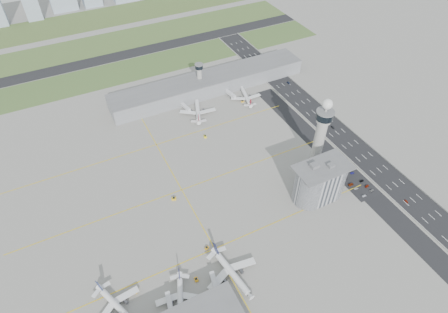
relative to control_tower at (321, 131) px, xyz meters
name	(u,v)px	position (x,y,z in m)	size (l,w,h in m)	color
ground	(244,198)	(-72.00, -8.00, -35.04)	(1000.00, 1000.00, 0.00)	#99968E
grass_strip_0	(134,69)	(-92.00, 217.00, -35.00)	(480.00, 50.00, 0.08)	#3A5528
grass_strip_1	(116,42)	(-92.00, 292.00, -35.00)	(480.00, 60.00, 0.08)	#4A6D33
grass_strip_2	(101,18)	(-92.00, 372.00, -35.00)	(480.00, 70.00, 0.08)	#526C33
runway	(125,55)	(-92.00, 254.00, -34.98)	(480.00, 22.00, 0.10)	black
highway	(359,153)	(43.00, -8.00, -34.99)	(28.00, 500.00, 0.10)	black
barrier_left	(347,157)	(29.00, -8.00, -34.44)	(0.60, 500.00, 1.20)	#9E9E99
barrier_right	(372,147)	(57.00, -8.00, -34.44)	(0.60, 500.00, 1.20)	#9E9E99
landside_road	(344,169)	(18.00, -18.00, -35.00)	(18.00, 260.00, 0.08)	black
parking_lot	(352,179)	(16.00, -30.00, -34.99)	(20.00, 44.00, 0.10)	black
taxiway_line_h_0	(215,249)	(-112.00, -38.00, -35.04)	(260.00, 0.60, 0.01)	yellow
taxiway_line_h_1	(182,190)	(-112.00, 22.00, -35.04)	(260.00, 0.60, 0.01)	yellow
taxiway_line_h_2	(156,145)	(-112.00, 82.00, -35.04)	(260.00, 0.60, 0.01)	yellow
taxiway_line_v	(182,190)	(-112.00, 22.00, -35.04)	(0.60, 260.00, 0.01)	yellow
control_tower	(321,131)	(0.00, 0.00, 0.00)	(14.00, 14.00, 64.50)	#ADAAA5
secondary_tower	(199,75)	(-42.00, 142.00, -16.24)	(8.60, 8.60, 31.90)	#ADAAA5
admin_building	(320,181)	(-20.01, -30.00, -19.74)	(42.00, 24.00, 33.50)	#B2B2B7
terminal_pier	(209,83)	(-32.00, 140.00, -27.14)	(210.00, 32.00, 15.80)	gray
airplane_near_a	(116,304)	(-182.45, -48.93, -29.72)	(38.00, 32.30, 10.64)	white
airplane_near_b	(180,298)	(-147.17, -62.55, -29.98)	(36.14, 30.72, 10.12)	white
airplane_near_c	(232,271)	(-110.74, -61.46, -28.99)	(43.23, 36.74, 12.10)	white
airplane_far_a	(198,108)	(-59.84, 108.27, -29.15)	(42.06, 35.75, 11.78)	white
airplane_far_b	(246,94)	(-5.85, 108.09, -29.81)	(37.34, 31.74, 10.45)	white
jet_bridge_near_2	(218,293)	(-125.00, -69.00, -32.19)	(14.00, 3.00, 5.70)	silver
jet_bridge_far_0	(182,105)	(-70.00, 124.00, -32.19)	(14.00, 3.00, 5.70)	silver
jet_bridge_far_1	(227,92)	(-20.00, 124.00, -32.19)	(14.00, 3.00, 5.70)	silver
tug_0	(135,291)	(-169.89, -43.22, -34.05)	(2.35, 3.42, 1.99)	gold
tug_1	(196,279)	(-132.69, -53.49, -34.15)	(2.10, 3.05, 1.77)	#FBA616
tug_2	(207,248)	(-116.79, -35.37, -34.24)	(1.88, 2.74, 1.59)	orange
tug_3	(174,198)	(-121.00, 15.79, -34.03)	(2.40, 3.48, 2.02)	yellow
tug_4	(205,136)	(-68.79, 71.61, -34.06)	(2.31, 3.36, 1.96)	yellow
tug_5	(243,101)	(-11.70, 104.21, -34.20)	(1.99, 2.90, 1.68)	yellow
car_lot_0	(364,196)	(12.16, -48.09, -34.44)	(1.41, 3.51, 1.20)	white
car_lot_1	(356,189)	(11.63, -39.50, -34.45)	(1.25, 3.58, 1.18)	gray
car_lot_2	(351,184)	(10.79, -34.23, -34.41)	(2.10, 4.56, 1.27)	maroon
car_lot_3	(345,179)	(10.39, -27.23, -34.41)	(1.76, 4.34, 1.26)	black
car_lot_4	(340,173)	(10.79, -20.51, -34.41)	(1.50, 3.72, 1.27)	navy
car_lot_5	(335,168)	(11.38, -13.78, -34.38)	(1.39, 3.99, 1.31)	white
car_lot_6	(372,190)	(21.18, -46.59, -34.50)	(1.79, 3.89, 1.08)	#9E9E9E
car_lot_7	(367,186)	(21.12, -41.31, -34.44)	(1.68, 4.12, 1.20)	maroon
car_lot_8	(362,181)	(21.24, -35.17, -34.38)	(1.55, 3.85, 1.31)	black
car_lot_9	(352,173)	(20.38, -24.87, -34.47)	(1.21, 3.48, 1.15)	navy
car_lot_10	(348,168)	(20.82, -19.21, -34.48)	(1.86, 4.03, 1.12)	silver
car_lot_11	(346,165)	(21.63, -15.38, -34.46)	(1.63, 4.02, 1.17)	gray
car_hw_0	(406,201)	(37.11, -67.06, -34.47)	(1.34, 3.33, 1.14)	maroon
car_hw_1	(333,127)	(43.80, 29.76, -34.41)	(1.34, 3.86, 1.27)	black
car_hw_2	(289,83)	(49.82, 112.36, -34.45)	(1.95, 4.24, 1.18)	#192549
car_hw_4	(250,61)	(35.98, 173.03, -34.49)	(1.29, 3.21, 1.09)	gray
skyline_bldg_6	(30,3)	(-174.68, 409.90, -12.44)	(20.04, 16.03, 45.20)	#9EADC1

